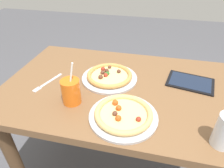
{
  "coord_description": "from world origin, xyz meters",
  "views": [
    {
      "loc": [
        0.15,
        -0.86,
        1.36
      ],
      "look_at": [
        -0.04,
        -0.04,
        0.78
      ],
      "focal_mm": 31.85,
      "sensor_mm": 36.0,
      "label": 1
    }
  ],
  "objects_px": {
    "fork": "(47,83)",
    "tablet": "(190,82)",
    "pizza_near": "(123,114)",
    "pizza_far": "(109,76)",
    "drink_cup_colored": "(71,91)"
  },
  "relations": [
    {
      "from": "pizza_near",
      "to": "fork",
      "type": "bearing_deg",
      "value": 159.93
    },
    {
      "from": "pizza_near",
      "to": "pizza_far",
      "type": "height_order",
      "value": "pizza_near"
    },
    {
      "from": "drink_cup_colored",
      "to": "tablet",
      "type": "height_order",
      "value": "drink_cup_colored"
    },
    {
      "from": "pizza_near",
      "to": "drink_cup_colored",
      "type": "xyz_separation_m",
      "value": [
        -0.26,
        0.05,
        0.04
      ]
    },
    {
      "from": "drink_cup_colored",
      "to": "pizza_near",
      "type": "bearing_deg",
      "value": -11.22
    },
    {
      "from": "fork",
      "to": "tablet",
      "type": "distance_m",
      "value": 0.78
    },
    {
      "from": "drink_cup_colored",
      "to": "fork",
      "type": "relative_size",
      "value": 1.07
    },
    {
      "from": "pizza_near",
      "to": "fork",
      "type": "xyz_separation_m",
      "value": [
        -0.45,
        0.16,
        -0.02
      ]
    },
    {
      "from": "pizza_far",
      "to": "drink_cup_colored",
      "type": "distance_m",
      "value": 0.27
    },
    {
      "from": "pizza_far",
      "to": "drink_cup_colored",
      "type": "height_order",
      "value": "drink_cup_colored"
    },
    {
      "from": "drink_cup_colored",
      "to": "pizza_far",
      "type": "bearing_deg",
      "value": 62.22
    },
    {
      "from": "pizza_far",
      "to": "fork",
      "type": "distance_m",
      "value": 0.34
    },
    {
      "from": "pizza_near",
      "to": "drink_cup_colored",
      "type": "bearing_deg",
      "value": 168.78
    },
    {
      "from": "pizza_far",
      "to": "pizza_near",
      "type": "bearing_deg",
      "value": -65.52
    },
    {
      "from": "pizza_near",
      "to": "tablet",
      "type": "relative_size",
      "value": 1.11
    }
  ]
}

